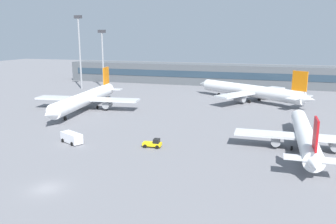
# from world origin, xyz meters

# --- Properties ---
(ground_plane) EXTENTS (400.00, 400.00, 0.00)m
(ground_plane) POSITION_xyz_m (0.00, 40.00, 0.00)
(ground_plane) COLOR slate
(terminal_building) EXTENTS (127.62, 12.13, 9.00)m
(terminal_building) POSITION_xyz_m (0.00, 113.12, 4.50)
(terminal_building) COLOR #4C5156
(terminal_building) RESTS_ON ground_plane
(airplane_near) EXTENTS (25.91, 37.29, 9.22)m
(airplane_near) POSITION_xyz_m (35.89, 29.83, 2.81)
(airplane_near) COLOR white
(airplane_near) RESTS_ON ground_plane
(airplane_mid) EXTENTS (31.18, 44.48, 10.99)m
(airplane_mid) POSITION_xyz_m (-22.14, 48.30, 3.35)
(airplane_mid) COLOR white
(airplane_mid) RESTS_ON ground_plane
(airplane_far) EXTENTS (40.15, 29.35, 11.25)m
(airplane_far) POSITION_xyz_m (21.94, 77.24, 3.43)
(airplane_far) COLOR silver
(airplane_far) RESTS_ON ground_plane
(baggage_tug_yellow) EXTENTS (3.69, 2.01, 1.75)m
(baggage_tug_yellow) POSITION_xyz_m (8.19, 21.84, 0.80)
(baggage_tug_yellow) COLOR yellow
(baggage_tug_yellow) RESTS_ON ground_plane
(service_van_white) EXTENTS (5.55, 4.07, 2.08)m
(service_van_white) POSITION_xyz_m (-8.45, 19.62, 1.11)
(service_van_white) COLOR white
(service_van_white) RESTS_ON ground_plane
(floodlight_tower_west) EXTENTS (3.20, 0.80, 29.06)m
(floodlight_tower_west) POSITION_xyz_m (-45.12, 84.31, 16.60)
(floodlight_tower_west) COLOR gray
(floodlight_tower_west) RESTS_ON ground_plane
(floodlight_tower_east) EXTENTS (3.20, 0.80, 23.58)m
(floodlight_tower_east) POSITION_xyz_m (-37.74, 89.39, 13.77)
(floodlight_tower_east) COLOR gray
(floodlight_tower_east) RESTS_ON ground_plane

